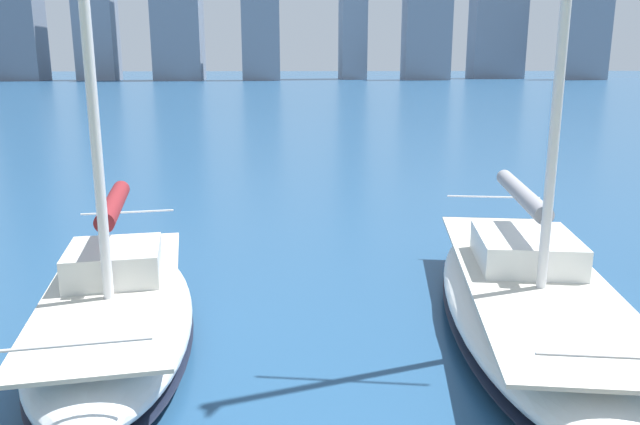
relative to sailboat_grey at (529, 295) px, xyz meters
name	(u,v)px	position (x,y,z in m)	size (l,w,h in m)	color
city_skyline	(204,6)	(21.57, -152.09, 17.25)	(171.60, 20.91, 53.32)	gray
sailboat_grey	(529,295)	(0.00, 0.00, 0.00)	(4.37, 9.47, 11.52)	white
sailboat_maroon	(115,306)	(7.16, 0.15, 0.05)	(3.50, 7.44, 12.86)	silver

